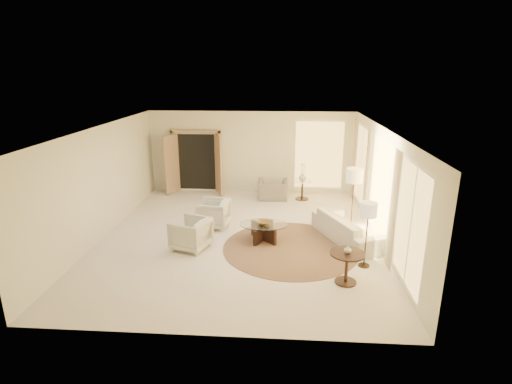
# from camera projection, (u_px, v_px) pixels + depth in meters

# --- Properties ---
(room) EXTENTS (7.04, 8.04, 2.83)m
(room) POSITION_uv_depth(u_px,v_px,m) (239.00, 185.00, 9.88)
(room) COLOR white
(room) RESTS_ON ground
(windows_right) EXTENTS (0.10, 6.40, 2.40)m
(windows_right) POSITION_uv_depth(u_px,v_px,m) (379.00, 188.00, 9.76)
(windows_right) COLOR #EABC5D
(windows_right) RESTS_ON room
(window_back_corner) EXTENTS (1.70, 0.10, 2.40)m
(window_back_corner) POSITION_uv_depth(u_px,v_px,m) (319.00, 155.00, 13.51)
(window_back_corner) COLOR #EABC5D
(window_back_corner) RESTS_ON room
(curtains_right) EXTENTS (0.06, 5.20, 2.60)m
(curtains_right) POSITION_uv_depth(u_px,v_px,m) (370.00, 180.00, 10.64)
(curtains_right) COLOR tan
(curtains_right) RESTS_ON room
(french_doors) EXTENTS (1.95, 0.66, 2.16)m
(french_doors) POSITION_uv_depth(u_px,v_px,m) (196.00, 162.00, 13.74)
(french_doors) COLOR tan
(french_doors) RESTS_ON room
(area_rug) EXTENTS (3.35, 3.35, 0.01)m
(area_rug) POSITION_uv_depth(u_px,v_px,m) (290.00, 248.00, 9.66)
(area_rug) COLOR #432B1D
(area_rug) RESTS_ON room
(sofa) EXTENTS (1.71, 2.40, 0.65)m
(sofa) POSITION_uv_depth(u_px,v_px,m) (348.00, 228.00, 10.01)
(sofa) COLOR beige
(sofa) RESTS_ON room
(armchair_left) EXTENTS (0.85, 0.89, 0.83)m
(armchair_left) POSITION_uv_depth(u_px,v_px,m) (213.00, 212.00, 10.86)
(armchair_left) COLOR beige
(armchair_left) RESTS_ON room
(armchair_right) EXTENTS (0.97, 1.00, 0.82)m
(armchair_right) POSITION_uv_depth(u_px,v_px,m) (191.00, 232.00, 9.53)
(armchair_right) COLOR beige
(armchair_right) RESTS_ON room
(accent_chair) EXTENTS (1.00, 0.66, 0.85)m
(accent_chair) POSITION_uv_depth(u_px,v_px,m) (273.00, 187.00, 13.18)
(accent_chair) COLOR gray
(accent_chair) RESTS_ON room
(coffee_table) EXTENTS (1.36, 1.36, 0.44)m
(coffee_table) POSITION_uv_depth(u_px,v_px,m) (263.00, 230.00, 10.02)
(coffee_table) COLOR black
(coffee_table) RESTS_ON room
(end_table) EXTENTS (0.70, 0.70, 0.66)m
(end_table) POSITION_uv_depth(u_px,v_px,m) (347.00, 262.00, 7.97)
(end_table) COLOR black
(end_table) RESTS_ON room
(side_table) EXTENTS (0.56, 0.56, 0.65)m
(side_table) POSITION_uv_depth(u_px,v_px,m) (302.00, 188.00, 13.15)
(side_table) COLOR #31231C
(side_table) RESTS_ON room
(floor_lamp_near) EXTENTS (0.42, 0.42, 1.75)m
(floor_lamp_near) POSITION_uv_depth(u_px,v_px,m) (354.00, 178.00, 10.13)
(floor_lamp_near) COLOR #31231C
(floor_lamp_near) RESTS_ON room
(floor_lamp_far) EXTENTS (0.36, 0.36, 1.47)m
(floor_lamp_far) POSITION_uv_depth(u_px,v_px,m) (368.00, 213.00, 8.41)
(floor_lamp_far) COLOR #31231C
(floor_lamp_far) RESTS_ON room
(bowl) EXTENTS (0.38, 0.38, 0.08)m
(bowl) POSITION_uv_depth(u_px,v_px,m) (263.00, 223.00, 9.96)
(bowl) COLOR brown
(bowl) RESTS_ON coffee_table
(end_vase) EXTENTS (0.15, 0.15, 0.16)m
(end_vase) POSITION_uv_depth(u_px,v_px,m) (348.00, 250.00, 7.88)
(end_vase) COLOR silver
(end_vase) RESTS_ON end_table
(side_vase) EXTENTS (0.29, 0.29, 0.26)m
(side_vase) POSITION_uv_depth(u_px,v_px,m) (303.00, 177.00, 13.03)
(side_vase) COLOR silver
(side_vase) RESTS_ON side_table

